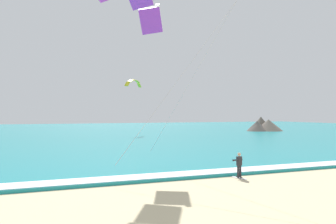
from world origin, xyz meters
The scene contains 6 objects.
sea centered at (0.00, 74.60, 0.10)m, with size 200.00×120.00×0.20m, color teal.
surf_foam centered at (0.00, 15.60, 0.22)m, with size 200.00×1.79×0.04m, color white.
surfboard centered at (-3.59, 13.86, 0.03)m, with size 0.69×1.46×0.09m.
kitesurfer centered at (-3.59, 13.88, 0.94)m, with size 0.58×0.58×1.69m.
kite_distant centered at (1.74, 58.76, 10.34)m, with size 3.91×2.91×1.54m.
headland_right centered at (33.65, 60.81, 1.44)m, with size 9.25×8.44×3.51m.
Camera 1 is at (-16.16, -5.29, 4.29)m, focal length 36.33 mm.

